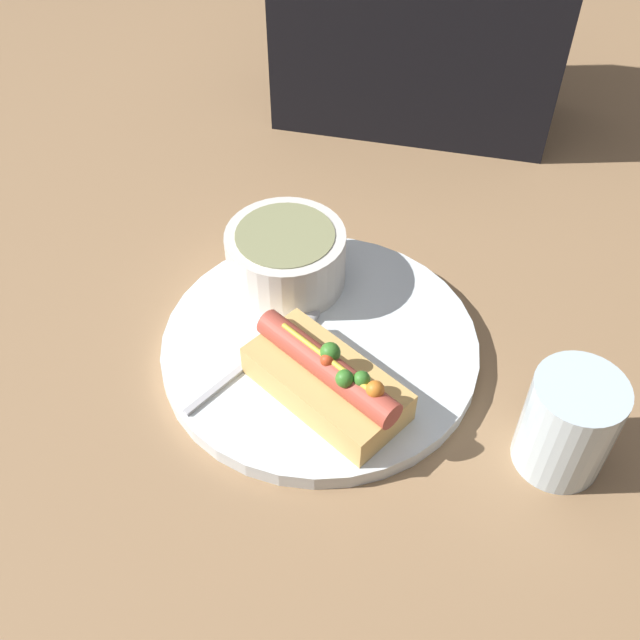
% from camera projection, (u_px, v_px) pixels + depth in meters
% --- Properties ---
extents(ground_plane, '(4.00, 4.00, 0.00)m').
position_uv_depth(ground_plane, '(320.00, 352.00, 0.71)').
color(ground_plane, '#93704C').
extents(dinner_plate, '(0.30, 0.30, 0.02)m').
position_uv_depth(dinner_plate, '(320.00, 346.00, 0.70)').
color(dinner_plate, white).
rests_on(dinner_plate, ground_plane).
extents(hot_dog, '(0.16, 0.13, 0.06)m').
position_uv_depth(hot_dog, '(327.00, 379.00, 0.64)').
color(hot_dog, '#DBAD60').
rests_on(hot_dog, dinner_plate).
extents(soup_bowl, '(0.12, 0.12, 0.06)m').
position_uv_depth(soup_bowl, '(286.00, 255.00, 0.73)').
color(soup_bowl, silver).
rests_on(soup_bowl, dinner_plate).
extents(spoon, '(0.09, 0.16, 0.01)m').
position_uv_depth(spoon, '(288.00, 330.00, 0.70)').
color(spoon, '#B7B7BC').
rests_on(spoon, dinner_plate).
extents(drinking_glass, '(0.07, 0.07, 0.09)m').
position_uv_depth(drinking_glass, '(568.00, 424.00, 0.60)').
color(drinking_glass, silver).
rests_on(drinking_glass, ground_plane).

